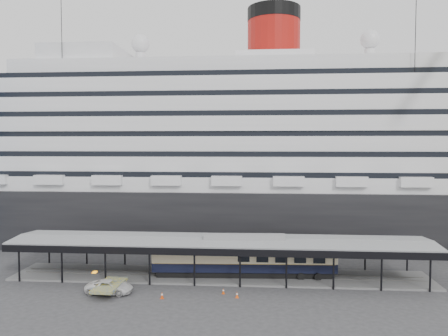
{
  "coord_description": "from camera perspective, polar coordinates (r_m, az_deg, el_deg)",
  "views": [
    {
      "loc": [
        5.09,
        -53.04,
        17.83
      ],
      "look_at": [
        0.31,
        8.0,
        14.62
      ],
      "focal_mm": 35.0,
      "sensor_mm": 36.0,
      "label": 1
    }
  ],
  "objects": [
    {
      "name": "traffic_cone_left",
      "position": [
        53.29,
        -8.11,
        -16.12
      ],
      "size": [
        0.45,
        0.45,
        0.8
      ],
      "rotation": [
        0.0,
        0.0,
        -0.1
      ],
      "color": "#DF420C",
      "rests_on": "ground"
    },
    {
      "name": "cruise_ship",
      "position": [
        85.19,
        1.08,
        3.35
      ],
      "size": [
        130.0,
        30.0,
        43.9
      ],
      "color": "black",
      "rests_on": "ground"
    },
    {
      "name": "platform_canopy",
      "position": [
        60.28,
        -0.53,
        -11.86
      ],
      "size": [
        56.0,
        9.18,
        5.3
      ],
      "color": "slate",
      "rests_on": "ground"
    },
    {
      "name": "port_truck",
      "position": [
        56.11,
        -14.72,
        -14.79
      ],
      "size": [
        5.69,
        2.77,
        1.56
      ],
      "primitive_type": "imported",
      "rotation": [
        0.0,
        0.0,
        1.54
      ],
      "color": "silver",
      "rests_on": "ground"
    },
    {
      "name": "traffic_cone_mid",
      "position": [
        54.34,
        -0.09,
        -15.77
      ],
      "size": [
        0.39,
        0.39,
        0.69
      ],
      "rotation": [
        0.0,
        0.0,
        -0.1
      ],
      "color": "#D64C0B",
      "rests_on": "ground"
    },
    {
      "name": "traffic_cone_right",
      "position": [
        53.07,
        1.71,
        -16.21
      ],
      "size": [
        0.39,
        0.39,
        0.74
      ],
      "rotation": [
        0.0,
        0.0,
        -0.04
      ],
      "color": "#FB550D",
      "rests_on": "ground"
    },
    {
      "name": "ground",
      "position": [
        56.19,
        -0.99,
        -15.5
      ],
      "size": [
        200.0,
        200.0,
        0.0
      ],
      "primitive_type": "plane",
      "color": "#323234",
      "rests_on": "ground"
    },
    {
      "name": "pullman_carriage",
      "position": [
        59.96,
        2.64,
        -11.43
      ],
      "size": [
        24.57,
        4.36,
        24.0
      ],
      "rotation": [
        0.0,
        0.0,
        0.05
      ],
      "color": "black",
      "rests_on": "ground"
    }
  ]
}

